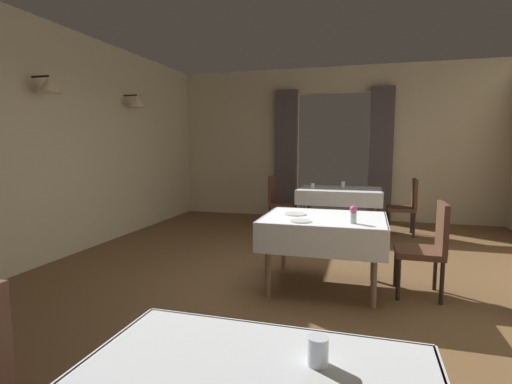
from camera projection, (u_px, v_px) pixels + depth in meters
ground at (294, 290)px, 3.99m from camera, size 10.08×10.08×0.00m
wall_left at (32, 142)px, 4.68m from camera, size 0.49×8.40×3.00m
wall_back at (333, 143)px, 7.80m from camera, size 6.40×0.27×3.00m
dining_table_mid at (324, 227)px, 3.98m from camera, size 1.23×0.99×0.75m
dining_table_far at (340, 194)px, 6.57m from camera, size 1.37×0.97×0.75m
chair_mid_right at (428, 245)px, 3.79m from camera, size 0.44×0.44×0.93m
chair_far_left at (279, 200)px, 6.93m from camera, size 0.44×0.44×0.93m
chair_far_right at (406, 204)px, 6.39m from camera, size 0.44×0.44×0.93m
glass_near_b at (318, 351)px, 1.29m from camera, size 0.07×0.07×0.10m
flower_vase_mid at (353, 214)px, 3.63m from camera, size 0.07×0.07×0.17m
plate_mid_b at (295, 214)px, 4.10m from camera, size 0.23×0.23×0.01m
plate_mid_c at (301, 221)px, 3.72m from camera, size 0.20×0.20×0.01m
glass_far_a at (343, 185)px, 6.66m from camera, size 0.07×0.07×0.11m
glass_far_b at (312, 185)px, 6.66m from camera, size 0.08×0.08×0.08m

